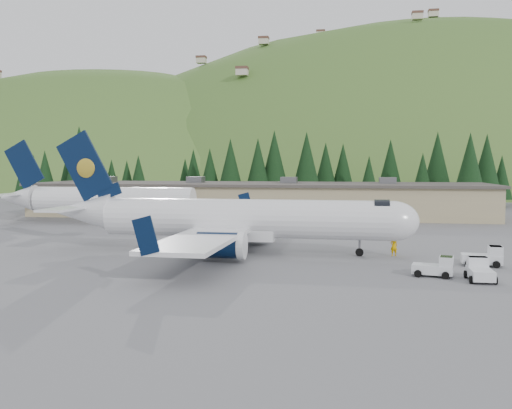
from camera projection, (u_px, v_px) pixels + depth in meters
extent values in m
plane|color=#5C5C61|center=(245.00, 253.00, 51.75)|extent=(600.00, 600.00, 0.00)
cylinder|color=white|center=(245.00, 218.00, 51.53)|extent=(26.06, 4.16, 3.49)
ellipsoid|color=white|center=(393.00, 221.00, 49.11)|extent=(4.62, 3.61, 3.49)
cylinder|color=black|center=(382.00, 216.00, 49.25)|extent=(1.37, 2.91, 2.88)
cone|color=white|center=(84.00, 212.00, 54.44)|extent=(5.66, 3.63, 3.49)
cube|color=white|center=(235.00, 234.00, 51.80)|extent=(7.50, 3.16, 0.93)
cube|color=white|center=(225.00, 228.00, 51.94)|extent=(5.92, 31.67, 0.32)
cube|color=#061532|center=(246.00, 203.00, 67.57)|extent=(1.88, 0.19, 2.67)
cube|color=#061532|center=(146.00, 236.00, 36.66)|extent=(1.88, 0.19, 2.67)
cylinder|color=#061532|center=(247.00, 230.00, 57.09)|extent=(3.95, 2.23, 2.13)
cylinder|color=white|center=(265.00, 231.00, 56.77)|extent=(0.62, 2.28, 2.26)
cube|color=white|center=(247.00, 225.00, 57.06)|extent=(2.05, 0.28, 0.83)
cylinder|color=#061532|center=(221.00, 245.00, 46.55)|extent=(3.95, 2.23, 2.13)
cylinder|color=white|center=(242.00, 246.00, 46.22)|extent=(0.62, 2.28, 2.26)
cube|color=white|center=(221.00, 239.00, 46.51)|extent=(2.05, 0.28, 0.83)
cube|color=#061532|center=(85.00, 166.00, 54.10)|extent=(5.74, 0.43, 6.81)
ellipsoid|color=gold|center=(88.00, 168.00, 54.26)|extent=(1.84, 0.21, 1.84)
ellipsoid|color=gold|center=(86.00, 168.00, 53.90)|extent=(1.84, 0.21, 1.84)
cube|color=#061532|center=(109.00, 192.00, 53.82)|extent=(2.57, 0.30, 1.84)
cube|color=white|center=(79.00, 207.00, 54.49)|extent=(2.71, 11.66, 0.20)
cylinder|color=slate|center=(360.00, 247.00, 49.79)|extent=(0.19, 0.19, 1.67)
cylinder|color=black|center=(359.00, 252.00, 49.82)|extent=(0.71, 0.28, 0.71)
cylinder|color=slate|center=(222.00, 239.00, 54.66)|extent=(0.23, 0.23, 1.86)
cylinder|color=black|center=(226.00, 243.00, 54.62)|extent=(1.03, 0.35, 1.02)
cylinder|color=black|center=(219.00, 243.00, 54.76)|extent=(1.03, 0.35, 1.02)
cylinder|color=slate|center=(208.00, 246.00, 49.75)|extent=(0.23, 0.23, 1.86)
cylinder|color=black|center=(212.00, 251.00, 49.71)|extent=(1.03, 0.35, 1.02)
cylinder|color=black|center=(204.00, 250.00, 49.85)|extent=(1.03, 0.35, 1.02)
cylinder|color=white|center=(114.00, 200.00, 76.72)|extent=(22.00, 3.60, 3.60)
cone|color=white|center=(19.00, 198.00, 78.95)|extent=(5.00, 3.60, 3.60)
cube|color=#061532|center=(24.00, 165.00, 78.47)|extent=(5.82, 0.28, 6.89)
cube|color=white|center=(18.00, 194.00, 78.91)|extent=(2.40, 11.00, 0.20)
cube|color=silver|center=(432.00, 269.00, 40.87)|extent=(3.04, 1.97, 0.65)
cube|color=silver|center=(446.00, 262.00, 40.49)|extent=(1.19, 1.48, 0.84)
cube|color=black|center=(446.00, 257.00, 40.46)|extent=(1.08, 1.37, 0.09)
cylinder|color=black|center=(447.00, 272.00, 41.24)|extent=(0.56, 0.31, 0.52)
cylinder|color=black|center=(445.00, 275.00, 39.85)|extent=(0.56, 0.31, 0.52)
cylinder|color=black|center=(420.00, 270.00, 41.92)|extent=(0.56, 0.31, 0.52)
cylinder|color=black|center=(418.00, 274.00, 40.53)|extent=(0.56, 0.31, 0.52)
cube|color=silver|center=(481.00, 259.00, 45.11)|extent=(3.17, 1.82, 0.71)
cube|color=silver|center=(495.00, 252.00, 44.80)|extent=(1.15, 1.51, 0.91)
cube|color=black|center=(496.00, 247.00, 44.77)|extent=(1.04, 1.40, 0.10)
cylinder|color=black|center=(494.00, 261.00, 45.64)|extent=(0.59, 0.28, 0.57)
cylinder|color=black|center=(496.00, 265.00, 44.08)|extent=(0.59, 0.28, 0.57)
cylinder|color=black|center=(467.00, 260.00, 46.17)|extent=(0.59, 0.28, 0.57)
cylinder|color=black|center=(469.00, 263.00, 44.61)|extent=(0.59, 0.28, 0.57)
cube|color=silver|center=(480.00, 274.00, 39.15)|extent=(1.47, 2.91, 0.68)
cube|color=silver|center=(478.00, 263.00, 40.06)|extent=(1.36, 0.98, 0.87)
cube|color=black|center=(478.00, 257.00, 40.03)|extent=(1.26, 0.88, 0.10)
cylinder|color=black|center=(466.00, 274.00, 40.25)|extent=(0.22, 0.54, 0.54)
cylinder|color=black|center=(489.00, 275.00, 39.98)|extent=(0.22, 0.54, 0.54)
cylinder|color=black|center=(471.00, 280.00, 38.35)|extent=(0.22, 0.54, 0.54)
cylinder|color=black|center=(495.00, 280.00, 38.09)|extent=(0.22, 0.54, 0.54)
cube|color=tan|center=(257.00, 200.00, 89.80)|extent=(70.00, 16.00, 4.80)
cube|color=#47423D|center=(257.00, 184.00, 89.62)|extent=(71.00, 17.00, 0.40)
cube|color=slate|center=(107.00, 179.00, 93.59)|extent=(2.50, 2.50, 1.00)
cube|color=slate|center=(196.00, 180.00, 91.18)|extent=(2.50, 2.50, 1.00)
cube|color=slate|center=(289.00, 180.00, 88.77)|extent=(2.50, 2.50, 1.00)
cube|color=slate|center=(387.00, 181.00, 86.36)|extent=(2.50, 2.50, 1.00)
imported|color=#F1B000|center=(394.00, 246.00, 49.91)|extent=(0.76, 0.64, 1.78)
cone|color=black|center=(22.00, 180.00, 122.77)|extent=(3.53, 3.53, 7.21)
cone|color=black|center=(34.00, 175.00, 119.91)|extent=(4.21, 4.21, 8.62)
cone|color=black|center=(45.00, 174.00, 112.85)|extent=(4.55, 4.55, 9.31)
cone|color=black|center=(70.00, 170.00, 117.14)|extent=(5.03, 5.03, 10.28)
cone|color=black|center=(80.00, 160.00, 112.70)|extent=(6.55, 6.55, 13.40)
cone|color=black|center=(112.00, 178.00, 118.03)|extent=(3.83, 3.83, 7.82)
cone|color=black|center=(127.00, 179.00, 113.50)|extent=(3.73, 3.73, 7.62)
cone|color=black|center=(139.00, 177.00, 110.25)|extent=(4.14, 4.14, 8.47)
cone|color=black|center=(185.00, 177.00, 121.01)|extent=(3.93, 3.93, 8.04)
cone|color=black|center=(194.00, 172.00, 116.89)|extent=(4.70, 4.70, 9.61)
cone|color=black|center=(210.00, 173.00, 111.30)|extent=(4.71, 4.71, 9.63)
cone|color=black|center=(230.00, 168.00, 109.05)|extent=(5.45, 5.45, 11.16)
cone|color=black|center=(258.00, 168.00, 108.90)|extent=(5.48, 5.48, 11.20)
cone|color=black|center=(274.00, 163.00, 110.38)|extent=(6.15, 6.15, 12.57)
cone|color=black|center=(306.00, 164.00, 109.50)|extent=(6.00, 6.00, 12.28)
cone|color=black|center=(326.00, 169.00, 115.02)|extent=(5.24, 5.24, 10.72)
cone|color=black|center=(343.00, 169.00, 115.74)|extent=(5.17, 5.17, 10.58)
cone|color=black|center=(369.00, 178.00, 108.72)|extent=(4.06, 4.06, 8.31)
cone|color=black|center=(390.00, 167.00, 113.60)|extent=(5.49, 5.49, 11.23)
cone|color=black|center=(422.00, 176.00, 105.97)|extent=(4.30, 4.30, 8.80)
cone|color=black|center=(437.00, 163.00, 110.70)|extent=(6.05, 6.05, 12.37)
cone|color=black|center=(470.00, 165.00, 101.71)|extent=(5.78, 5.78, 11.81)
cone|color=black|center=(486.00, 166.00, 105.62)|extent=(5.75, 5.75, 11.76)
cone|color=black|center=(501.00, 177.00, 108.50)|extent=(4.12, 4.12, 8.42)
ellipsoid|color=#2C5619|center=(107.00, 363.00, 238.81)|extent=(336.00, 240.00, 240.00)
ellipsoid|color=#2C5619|center=(418.00, 378.00, 248.16)|extent=(420.00, 300.00, 300.00)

